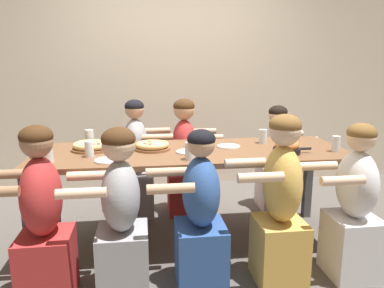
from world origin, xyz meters
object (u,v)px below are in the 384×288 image
(pizza_board_main, at_px, (152,146))
(diner_near_right, at_px, (354,209))
(drinking_glass_e, at_px, (89,138))
(drinking_glass_g, at_px, (37,151))
(diner_near_midright, at_px, (280,207))
(drinking_glass_f, at_px, (336,144))
(drinking_glass_a, at_px, (263,137))
(drinking_glass_d, at_px, (190,152))
(skillet_bowl, at_px, (287,147))
(diner_far_right, at_px, (276,162))
(pizza_board_second, at_px, (92,146))
(empty_plate_c, at_px, (287,140))
(diner_near_left, at_px, (43,223))
(empty_plate_d, at_px, (228,146))
(diner_far_midleft, at_px, (137,164))
(diner_far_center, at_px, (185,161))
(diner_near_midleft, at_px, (121,219))
(drinking_glass_b, at_px, (89,150))
(empty_plate_b, at_px, (110,160))
(empty_plate_a, at_px, (189,152))
(diner_near_center, at_px, (200,219))
(drinking_glass_c, at_px, (48,154))

(pizza_board_main, bearing_deg, diner_near_right, -27.95)
(drinking_glass_e, relative_size, drinking_glass_g, 1.20)
(diner_near_midright, bearing_deg, drinking_glass_f, -53.36)
(drinking_glass_a, bearing_deg, drinking_glass_d, -145.44)
(skillet_bowl, distance_m, drinking_glass_g, 1.87)
(skillet_bowl, bearing_deg, diner_far_right, 74.01)
(pizza_board_second, height_order, empty_plate_c, pizza_board_second)
(drinking_glass_f, distance_m, diner_near_right, 0.58)
(drinking_glass_e, height_order, diner_near_left, diner_near_left)
(empty_plate_d, xyz_separation_m, diner_far_midleft, (-0.77, 0.58, -0.28))
(drinking_glass_e, height_order, diner_far_right, diner_far_right)
(diner_near_midright, relative_size, diner_far_center, 1.01)
(diner_near_midleft, bearing_deg, drinking_glass_e, 16.81)
(empty_plate_d, xyz_separation_m, drinking_glass_g, (-1.47, -0.17, 0.04))
(diner_near_midleft, bearing_deg, drinking_glass_d, -53.70)
(drinking_glass_e, bearing_deg, diner_far_right, 9.65)
(empty_plate_d, height_order, diner_far_right, diner_far_right)
(drinking_glass_b, bearing_deg, empty_plate_d, 9.96)
(pizza_board_main, xyz_separation_m, drinking_glass_b, (-0.47, -0.18, 0.02))
(empty_plate_b, distance_m, diner_far_center, 1.15)
(drinking_glass_a, height_order, diner_near_midleft, diner_near_midleft)
(drinking_glass_a, distance_m, drinking_glass_g, 1.83)
(diner_near_midright, xyz_separation_m, diner_far_right, (0.45, 1.31, -0.05))
(pizza_board_second, bearing_deg, empty_plate_a, -14.16)
(diner_near_center, bearing_deg, drinking_glass_g, 63.53)
(diner_far_midleft, bearing_deg, empty_plate_d, 52.86)
(skillet_bowl, relative_size, diner_near_right, 0.28)
(diner_near_midright, distance_m, diner_far_right, 1.39)
(drinking_glass_c, bearing_deg, drinking_glass_f, 1.25)
(drinking_glass_f, bearing_deg, diner_far_right, 100.32)
(drinking_glass_d, xyz_separation_m, drinking_glass_g, (-1.10, 0.20, -0.01))
(pizza_board_main, bearing_deg, drinking_glass_d, -53.98)
(skillet_bowl, xyz_separation_m, diner_far_midleft, (-1.16, 0.86, -0.32))
(drinking_glass_a, relative_size, diner_near_center, 0.11)
(pizza_board_main, relative_size, drinking_glass_a, 2.36)
(pizza_board_second, height_order, diner_near_right, diner_near_right)
(drinking_glass_e, bearing_deg, drinking_glass_f, -15.76)
(empty_plate_a, xyz_separation_m, diner_near_center, (-0.00, -0.58, -0.31))
(empty_plate_c, relative_size, drinking_glass_g, 1.87)
(diner_near_left, xyz_separation_m, diner_near_center, (0.97, -0.00, -0.03))
(pizza_board_second, distance_m, diner_far_right, 1.86)
(skillet_bowl, distance_m, diner_far_right, 0.97)
(diner_far_midleft, distance_m, diner_far_right, 1.41)
(drinking_glass_c, height_order, drinking_glass_f, drinking_glass_c)
(drinking_glass_e, relative_size, diner_near_center, 0.12)
(diner_near_midleft, distance_m, diner_near_right, 1.57)
(empty_plate_c, height_order, diner_far_center, diner_far_center)
(drinking_glass_f, bearing_deg, pizza_board_second, 170.64)
(empty_plate_c, distance_m, drinking_glass_d, 1.10)
(empty_plate_c, relative_size, diner_far_midleft, 0.17)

